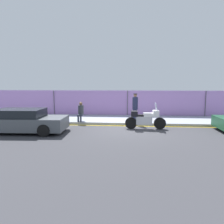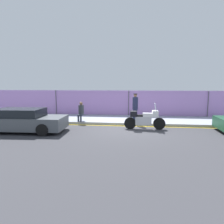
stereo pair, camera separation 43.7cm
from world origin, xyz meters
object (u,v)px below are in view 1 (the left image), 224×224
at_px(parked_car_right_down_street, 24,121).
at_px(officer_standing, 135,107).
at_px(motorcycle, 145,119).
at_px(person_seated_on_curb, 81,111).

bearing_deg(parked_car_right_down_street, officer_standing, 22.75).
height_order(motorcycle, officer_standing, officer_standing).
relative_size(motorcycle, officer_standing, 1.29).
bearing_deg(motorcycle, person_seated_on_curb, 160.25).
height_order(motorcycle, parked_car_right_down_street, motorcycle).
distance_m(officer_standing, parked_car_right_down_street, 6.54).
bearing_deg(parked_car_right_down_street, motorcycle, 9.07).
distance_m(person_seated_on_curb, parked_car_right_down_street, 3.58).
bearing_deg(motorcycle, parked_car_right_down_street, -169.96).
height_order(officer_standing, person_seated_on_curb, officer_standing).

